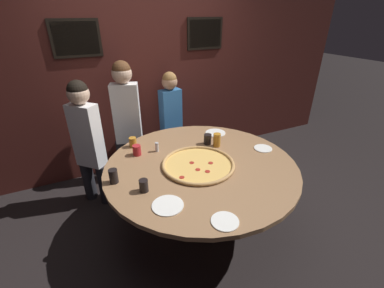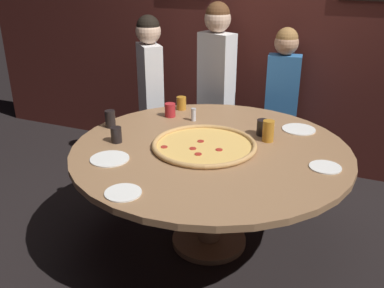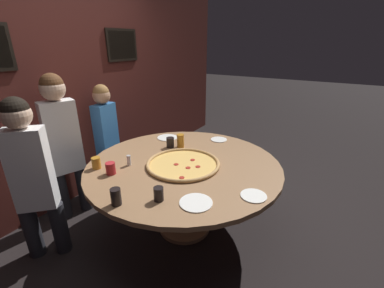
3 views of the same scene
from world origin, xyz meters
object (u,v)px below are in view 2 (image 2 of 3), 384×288
at_px(white_plate_far_back, 123,193).
at_px(white_plate_left_side, 325,167).
at_px(white_plate_near_front, 110,159).
at_px(diner_side_left, 216,78).
at_px(drink_cup_beside_pizza, 170,110).
at_px(drink_cup_near_left, 110,119).
at_px(drink_cup_by_shaker, 116,135).
at_px(diner_side_right, 150,87).
at_px(drink_cup_far_left, 263,127).
at_px(drink_cup_near_right, 268,131).
at_px(drink_cup_front_edge, 181,103).
at_px(giant_pizza, 204,145).
at_px(diner_far_left, 282,95).
at_px(dining_table, 210,162).
at_px(white_plate_right_side, 299,129).
at_px(condiment_shaker, 194,115).

bearing_deg(white_plate_far_back, white_plate_left_side, 37.92).
height_order(white_plate_near_front, diner_side_left, diner_side_left).
bearing_deg(drink_cup_beside_pizza, drink_cup_near_left, -128.32).
relative_size(drink_cup_by_shaker, diner_side_right, 0.07).
height_order(drink_cup_far_left, drink_cup_near_right, drink_cup_near_right).
relative_size(white_plate_left_side, diner_side_right, 0.13).
relative_size(drink_cup_front_edge, diner_side_left, 0.07).
bearing_deg(drink_cup_beside_pizza, drink_cup_far_left, -6.99).
relative_size(giant_pizza, diner_far_left, 0.51).
bearing_deg(drink_cup_far_left, giant_pizza, -129.79).
bearing_deg(white_plate_left_side, white_plate_far_back, -142.08).
bearing_deg(giant_pizza, dining_table, 23.17).
height_order(drink_cup_far_left, diner_side_left, diner_side_left).
xyz_separation_m(drink_cup_beside_pizza, white_plate_near_front, (0.00, -0.84, -0.05)).
distance_m(white_plate_near_front, white_plate_far_back, 0.43).
distance_m(drink_cup_by_shaker, white_plate_right_side, 1.28).
distance_m(drink_cup_front_edge, drink_cup_far_left, 0.79).
height_order(drink_cup_far_left, diner_far_left, diner_far_left).
bearing_deg(giant_pizza, drink_cup_far_left, 50.21).
xyz_separation_m(drink_cup_near_right, diner_far_left, (-0.12, 1.01, -0.05)).
bearing_deg(drink_cup_near_left, diner_far_left, 50.68).
relative_size(drink_cup_beside_pizza, white_plate_right_side, 0.44).
relative_size(drink_cup_by_shaker, condiment_shaker, 1.07).
relative_size(drink_cup_by_shaker, white_plate_left_side, 0.56).
bearing_deg(drink_cup_near_right, white_plate_near_front, -140.82).
relative_size(drink_cup_near_left, diner_side_right, 0.09).
height_order(drink_cup_front_edge, white_plate_right_side, drink_cup_front_edge).
distance_m(white_plate_left_side, diner_side_left, 1.66).
bearing_deg(white_plate_near_front, white_plate_far_back, -47.69).
xyz_separation_m(drink_cup_far_left, white_plate_right_side, (0.21, 0.20, -0.05)).
xyz_separation_m(drink_cup_beside_pizza, diner_far_left, (0.68, 0.82, -0.03)).
height_order(dining_table, diner_far_left, diner_far_left).
height_order(drink_cup_beside_pizza, diner_far_left, diner_far_left).
relative_size(giant_pizza, white_plate_left_side, 3.67).
xyz_separation_m(drink_cup_front_edge, drink_cup_near_right, (0.80, -0.37, 0.02)).
xyz_separation_m(drink_cup_near_right, diner_side_right, (-1.22, 0.63, 0.00)).
xyz_separation_m(white_plate_left_side, white_plate_right_side, (-0.25, 0.55, 0.00)).
relative_size(drink_cup_beside_pizza, diner_side_left, 0.07).
distance_m(dining_table, white_plate_right_side, 0.71).
bearing_deg(drink_cup_near_left, condiment_shaker, 35.63).
height_order(white_plate_far_back, condiment_shaker, condiment_shaker).
bearing_deg(drink_cup_near_left, white_plate_near_front, -57.60).
xyz_separation_m(diner_side_left, diner_far_left, (0.59, 0.05, -0.11)).
relative_size(drink_cup_near_right, diner_far_left, 0.11).
bearing_deg(white_plate_far_back, drink_cup_front_edge, 101.93).
bearing_deg(white_plate_far_back, drink_cup_far_left, 67.01).
distance_m(drink_cup_far_left, white_plate_far_back, 1.16).
height_order(white_plate_right_side, white_plate_far_back, same).
relative_size(drink_cup_near_left, white_plate_near_front, 0.52).
xyz_separation_m(white_plate_far_back, diner_side_right, (-0.71, 1.61, 0.07)).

